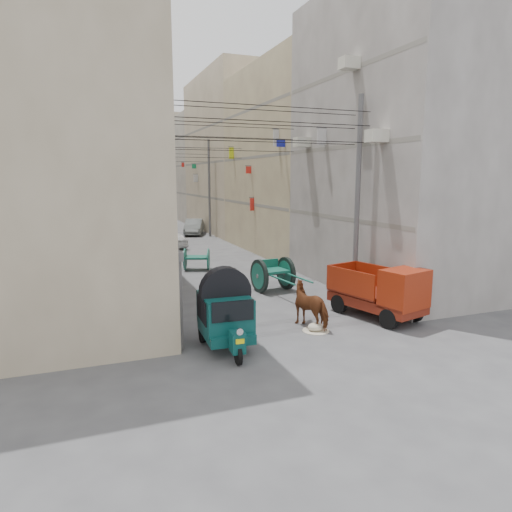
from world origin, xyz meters
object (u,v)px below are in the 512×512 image
feed_sack (316,327)px  distant_car_green (140,223)px  tonga_cart (273,274)px  auto_rickshaw (225,312)px  mini_truck (385,294)px  distant_car_white (172,240)px  second_cart (197,259)px  horse (312,305)px  distant_car_grey (194,227)px

feed_sack → distant_car_green: (-1.84, 31.48, 0.50)m
tonga_cart → feed_sack: (-0.78, -5.45, -0.62)m
auto_rickshaw → mini_truck: mini_truck is taller
distant_car_white → second_cart: bearing=78.0°
tonga_cart → mini_truck: size_ratio=0.90×
mini_truck → tonga_cart: bearing=96.4°
second_cart → mini_truck: bearing=-49.7°
horse → distant_car_green: size_ratio=0.40×
second_cart → horse: horse is taller
tonga_cart → distant_car_white: size_ratio=1.00×
distant_car_grey → tonga_cart: bearing=-75.1°
tonga_cart → distant_car_grey: bearing=79.7°
mini_truck → horse: (-2.68, 0.30, -0.19)m
distant_car_white → distant_car_grey: 7.64m
auto_rickshaw → feed_sack: size_ratio=4.84×
tonga_cart → mini_truck: bearing=-75.6°
feed_sack → auto_rickshaw: bearing=-173.8°
distant_car_white → distant_car_green: distant_car_green is taller
mini_truck → distant_car_grey: (-0.64, 26.27, -0.25)m
distant_car_white → auto_rickshaw: bearing=73.5°
auto_rickshaw → feed_sack: (3.17, 0.35, -0.94)m
second_cart → auto_rickshaw: bearing=-79.5°
horse → distant_car_grey: size_ratio=0.43×
second_cart → distant_car_green: distant_car_green is taller
auto_rickshaw → tonga_cart: auto_rickshaw is taller
horse → mini_truck: bearing=154.5°
auto_rickshaw → feed_sack: bearing=9.0°
tonga_cart → auto_rickshaw: bearing=-130.9°
auto_rickshaw → horse: bearing=17.1°
auto_rickshaw → second_cart: (1.89, 11.49, -0.46)m
auto_rickshaw → mini_truck: size_ratio=0.71×
mini_truck → feed_sack: (-2.79, -0.20, -0.79)m
tonga_cart → feed_sack: size_ratio=6.11×
mini_truck → distant_car_white: 19.71m
distant_car_green → mini_truck: bearing=90.0°
tonga_cart → second_cart: 6.05m
horse → distant_car_green: horse is taller
feed_sack → distant_car_white: distant_car_white is taller
distant_car_green → distant_car_grey: bearing=120.1°
distant_car_green → second_cart: bearing=83.2°
tonga_cart → mini_truck: (2.01, -5.25, 0.17)m
distant_car_white → distant_car_grey: distant_car_grey is taller
mini_truck → horse: size_ratio=2.13×
horse → distant_car_white: bearing=-105.6°
auto_rickshaw → tonga_cart: 7.02m
second_cart → distant_car_grey: size_ratio=0.40×
feed_sack → horse: (0.11, 0.49, 0.60)m
horse → distant_car_green: bearing=-105.5°
tonga_cart → horse: horse is taller
auto_rickshaw → distant_car_green: auto_rickshaw is taller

